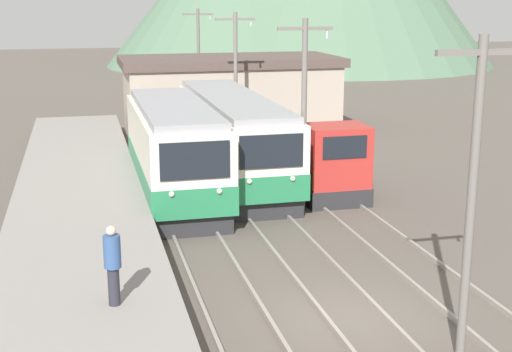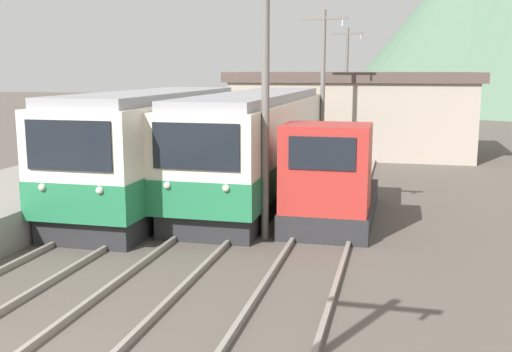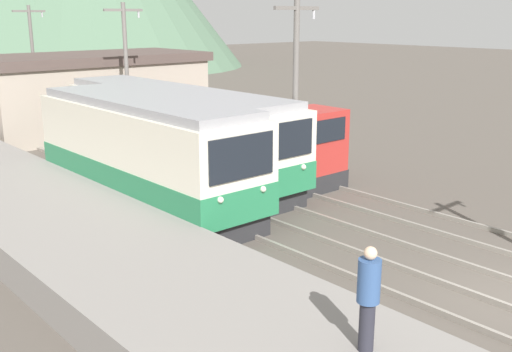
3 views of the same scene
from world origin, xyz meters
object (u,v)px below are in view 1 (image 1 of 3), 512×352
object	(u,v)px
commuter_train_center	(233,141)
catenary_mast_near	(473,190)
catenary_mast_mid	(304,109)
commuter_train_left	(175,155)
catenary_mast_distant	(199,58)
catenary_mast_far	(236,76)
person_on_platform	(113,262)
shunting_locomotive	(321,163)

from	to	relation	value
commuter_train_center	catenary_mast_near	bearing A→B (deg)	-84.79
catenary_mast_mid	commuter_train_center	bearing A→B (deg)	106.19
commuter_train_left	catenary_mast_distant	xyz separation A→B (m)	(4.31, 19.94, 2.05)
catenary_mast_far	person_on_platform	size ratio (longest dim) A/B	3.75
commuter_train_left	shunting_locomotive	world-z (taller)	commuter_train_left
commuter_train_left	catenary_mast_near	xyz separation A→B (m)	(4.31, -14.12, 2.05)
commuter_train_left	catenary_mast_mid	distance (m)	5.52
catenary_mast_mid	catenary_mast_distant	distance (m)	22.70
catenary_mast_distant	person_on_platform	distance (m)	32.47
commuter_train_left	catenary_mast_mid	bearing A→B (deg)	-32.73
commuter_train_left	person_on_platform	world-z (taller)	commuter_train_left
commuter_train_center	person_on_platform	xyz separation A→B (m)	(-5.71, -14.09, 0.28)
catenary_mast_near	person_on_platform	xyz separation A→B (m)	(-7.22, 2.45, -1.82)
shunting_locomotive	person_on_platform	size ratio (longest dim) A/B	3.21
commuter_train_left	catenary_mast_distant	bearing A→B (deg)	77.81
catenary_mast_far	catenary_mast_mid	bearing A→B (deg)	-90.00
commuter_train_center	catenary_mast_far	bearing A→B (deg)	76.25
catenary_mast_mid	catenary_mast_distant	size ratio (longest dim) A/B	1.00
commuter_train_center	person_on_platform	bearing A→B (deg)	-112.08
commuter_train_left	commuter_train_center	size ratio (longest dim) A/B	0.80
catenary_mast_distant	catenary_mast_mid	bearing A→B (deg)	-90.00
catenary_mast_near	catenary_mast_far	xyz separation A→B (m)	(0.00, 22.70, 0.00)
commuter_train_center	catenary_mast_mid	size ratio (longest dim) A/B	1.84
catenary_mast_mid	catenary_mast_distant	xyz separation A→B (m)	(0.00, 22.70, 0.00)
catenary_mast_near	catenary_mast_far	world-z (taller)	same
catenary_mast_mid	commuter_train_left	bearing A→B (deg)	147.27
catenary_mast_mid	person_on_platform	size ratio (longest dim) A/B	3.75
commuter_train_left	catenary_mast_distant	size ratio (longest dim) A/B	1.47
commuter_train_left	commuter_train_center	xyz separation A→B (m)	(2.80, 2.42, -0.05)
shunting_locomotive	person_on_platform	xyz separation A→B (m)	(-8.71, -11.27, 0.76)
shunting_locomotive	catenary_mast_near	xyz separation A→B (m)	(-1.49, -13.72, 2.58)
commuter_train_center	catenary_mast_far	xyz separation A→B (m)	(1.51, 6.16, 2.10)
commuter_train_center	person_on_platform	distance (m)	15.21
commuter_train_center	catenary_mast_near	distance (m)	16.74
catenary_mast_mid	person_on_platform	bearing A→B (deg)	-129.07
catenary_mast_distant	commuter_train_left	bearing A→B (deg)	-102.19
shunting_locomotive	catenary_mast_far	size ratio (longest dim) A/B	0.85
commuter_train_center	catenary_mast_near	size ratio (longest dim) A/B	1.84
catenary_mast_mid	person_on_platform	world-z (taller)	catenary_mast_mid
catenary_mast_near	catenary_mast_far	size ratio (longest dim) A/B	1.00
catenary_mast_near	catenary_mast_mid	xyz separation A→B (m)	(0.00, 11.35, 0.00)
person_on_platform	shunting_locomotive	bearing A→B (deg)	52.29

